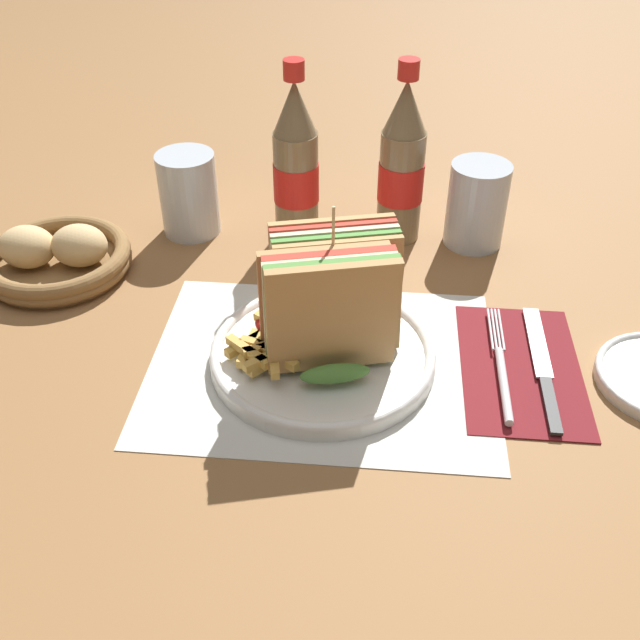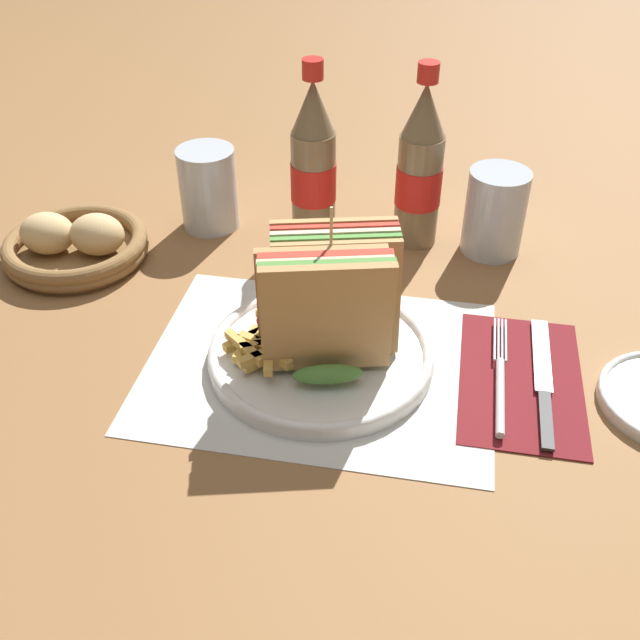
% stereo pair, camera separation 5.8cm
% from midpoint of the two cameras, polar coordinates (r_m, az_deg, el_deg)
% --- Properties ---
extents(ground_plane, '(4.00, 4.00, 0.00)m').
position_cam_midpoint_polar(ground_plane, '(0.79, -2.06, -4.27)').
color(ground_plane, olive).
extents(placemat, '(0.37, 0.28, 0.00)m').
position_cam_midpoint_polar(placemat, '(0.80, -1.95, -3.43)').
color(placemat, silver).
rests_on(placemat, ground_plane).
extents(plate_main, '(0.24, 0.24, 0.02)m').
position_cam_midpoint_polar(plate_main, '(0.80, -2.22, -2.63)').
color(plate_main, white).
rests_on(plate_main, ground_plane).
extents(club_sandwich, '(0.14, 0.13, 0.17)m').
position_cam_midpoint_polar(club_sandwich, '(0.75, -1.25, 1.48)').
color(club_sandwich, tan).
rests_on(club_sandwich, plate_main).
extents(fries_pile, '(0.10, 0.10, 0.02)m').
position_cam_midpoint_polar(fries_pile, '(0.78, -6.02, -2.08)').
color(fries_pile, gold).
rests_on(fries_pile, plate_main).
extents(ketchup_blob, '(0.05, 0.04, 0.02)m').
position_cam_midpoint_polar(ketchup_blob, '(0.81, -5.22, -0.28)').
color(ketchup_blob, maroon).
rests_on(ketchup_blob, plate_main).
extents(napkin, '(0.13, 0.21, 0.00)m').
position_cam_midpoint_polar(napkin, '(0.81, 13.07, -3.58)').
color(napkin, maroon).
rests_on(napkin, ground_plane).
extents(fork, '(0.02, 0.18, 0.01)m').
position_cam_midpoint_polar(fork, '(0.79, 11.68, -3.99)').
color(fork, silver).
rests_on(fork, napkin).
extents(knife, '(0.02, 0.20, 0.00)m').
position_cam_midpoint_polar(knife, '(0.81, 14.66, -3.55)').
color(knife, black).
rests_on(knife, napkin).
extents(coke_bottle_near, '(0.06, 0.06, 0.24)m').
position_cam_midpoint_polar(coke_bottle_near, '(0.97, -3.61, 11.53)').
color(coke_bottle_near, '#7A6647').
rests_on(coke_bottle_near, ground_plane).
extents(coke_bottle_far, '(0.06, 0.06, 0.24)m').
position_cam_midpoint_polar(coke_bottle_far, '(0.97, 4.51, 11.56)').
color(coke_bottle_far, '#7A6647').
rests_on(coke_bottle_far, ground_plane).
extents(glass_near, '(0.08, 0.08, 0.11)m').
position_cam_midpoint_polar(glass_near, '(0.99, 10.20, 8.61)').
color(glass_near, silver).
rests_on(glass_near, ground_plane).
extents(glass_far, '(0.08, 0.08, 0.11)m').
position_cam_midpoint_polar(glass_far, '(1.02, -11.62, 9.37)').
color(glass_far, silver).
rests_on(glass_far, ground_plane).
extents(bread_basket, '(0.18, 0.18, 0.06)m').
position_cam_midpoint_polar(bread_basket, '(1.00, -21.02, 4.44)').
color(bread_basket, olive).
rests_on(bread_basket, ground_plane).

